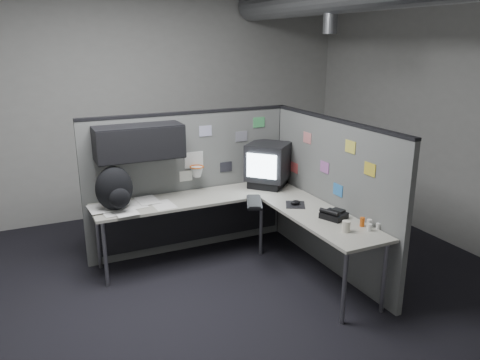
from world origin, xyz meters
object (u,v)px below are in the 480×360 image
phone (333,215)px  monitor (268,164)px  backpack (115,189)px  keyboard (254,202)px  desk (230,211)px

phone → monitor: bearing=81.0°
phone → backpack: backpack is taller
monitor → keyboard: size_ratio=1.41×
desk → monitor: (0.64, 0.32, 0.38)m
phone → backpack: bearing=136.7°
keyboard → phone: bearing=-75.3°
desk → keyboard: bearing=-42.5°
desk → keyboard: keyboard is taller
phone → keyboard: bearing=113.2°
keyboard → backpack: backpack is taller
desk → monitor: 0.81m
desk → monitor: size_ratio=3.66×
keyboard → backpack: bearing=142.2°
monitor → keyboard: monitor is taller
desk → keyboard: (0.20, -0.18, 0.13)m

